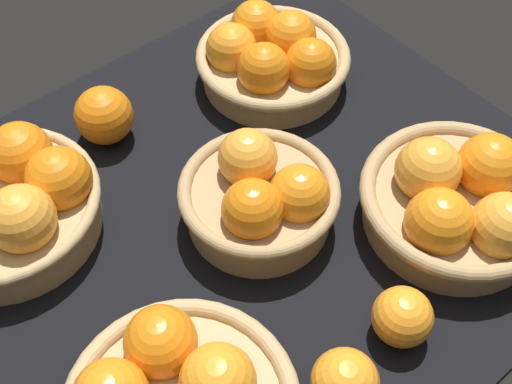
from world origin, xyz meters
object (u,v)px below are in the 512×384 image
object	(u,v)px
loose_orange_side_gap	(402,317)
basket_center	(261,196)
basket_near_right	(3,200)
loose_orange_front_gap	(104,115)
loose_orange_back_gap	(345,383)
basket_near_left	(272,58)
basket_far_left	(459,201)

from	to	relation	value
loose_orange_side_gap	basket_center	bearing A→B (deg)	-85.02
basket_near_right	loose_orange_front_gap	size ratio (longest dim) A/B	3.00
loose_orange_back_gap	loose_orange_side_gap	xyz separation A→B (cm)	(-10.34, -1.40, -0.19)
basket_near_left	basket_far_left	bearing A→B (deg)	90.42
basket_center	loose_orange_side_gap	distance (cm)	22.36
basket_near_right	basket_far_left	world-z (taller)	same
loose_orange_back_gap	basket_near_right	bearing A→B (deg)	-69.00
basket_far_left	loose_orange_front_gap	bearing A→B (deg)	-58.12
basket_near_right	loose_orange_side_gap	world-z (taller)	basket_near_right
loose_orange_back_gap	loose_orange_side_gap	world-z (taller)	loose_orange_back_gap
loose_orange_front_gap	loose_orange_side_gap	distance (cm)	48.37
basket_near_left	loose_orange_back_gap	bearing A→B (deg)	58.21
basket_near_left	loose_orange_side_gap	size ratio (longest dim) A/B	3.32
loose_orange_back_gap	loose_orange_side_gap	bearing A→B (deg)	-172.31
loose_orange_front_gap	loose_orange_back_gap	world-z (taller)	loose_orange_front_gap
basket_center	loose_orange_side_gap	bearing A→B (deg)	94.98
basket_near_left	loose_orange_front_gap	distance (cm)	26.21
loose_orange_back_gap	loose_orange_front_gap	bearing A→B (deg)	-91.22
loose_orange_front_gap	basket_near_left	bearing A→B (deg)	166.67
basket_far_left	basket_center	xyz separation A→B (cm)	(18.39, -16.18, 0.06)
basket_center	basket_near_left	world-z (taller)	basket_center
basket_far_left	loose_orange_back_gap	world-z (taller)	basket_far_left
basket_near_left	loose_orange_side_gap	bearing A→B (deg)	68.65
basket_near_left	loose_orange_side_gap	distance (cm)	44.49
basket_center	basket_near_right	bearing A→B (deg)	-38.35
basket_near_right	loose_orange_side_gap	bearing A→B (deg)	122.71
basket_near_right	basket_far_left	size ratio (longest dim) A/B	1.00
basket_far_left	basket_center	size ratio (longest dim) A/B	1.22
loose_orange_front_gap	basket_center	bearing A→B (deg)	106.27
basket_near_left	loose_orange_back_gap	xyz separation A→B (cm)	(26.54, 42.82, -0.79)
basket_center	loose_orange_front_gap	bearing A→B (deg)	-73.73
loose_orange_side_gap	loose_orange_back_gap	bearing A→B (deg)	7.69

